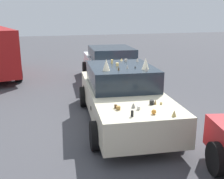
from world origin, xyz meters
The scene contains 3 objects.
ground_plane centered at (0.00, 0.00, 0.00)m, with size 60.00×60.00×0.00m, color #47474C.
art_car_decorated centered at (0.06, -0.01, 0.72)m, with size 4.79×2.42×1.72m.
parked_sedan_far_left centered at (4.41, -1.01, 0.74)m, with size 4.47×2.39×1.44m.
Camera 1 is at (-6.52, 2.32, 2.77)m, focal length 44.67 mm.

